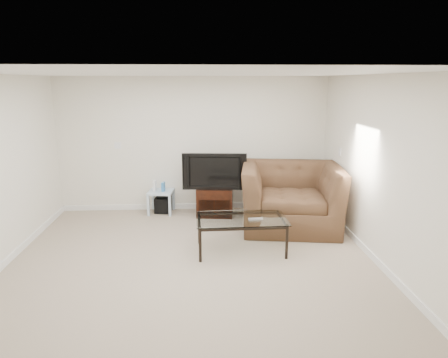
{
  "coord_description": "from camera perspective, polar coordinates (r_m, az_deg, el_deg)",
  "views": [
    {
      "loc": [
        0.15,
        -4.93,
        2.4
      ],
      "look_at": [
        0.5,
        1.2,
        0.9
      ],
      "focal_mm": 32.0,
      "sensor_mm": 36.0,
      "label": 1
    }
  ],
  "objects": [
    {
      "name": "subwoofer",
      "position": [
        7.6,
        -8.72,
        -3.64
      ],
      "size": [
        0.31,
        0.31,
        0.28
      ],
      "primitive_type": "cube",
      "rotation": [
        0.0,
        0.0,
        -0.12
      ],
      "color": "black",
      "rests_on": "floor"
    },
    {
      "name": "side_table",
      "position": [
        7.58,
        -8.96,
        -3.23
      ],
      "size": [
        0.49,
        0.49,
        0.42
      ],
      "primitive_type": null,
      "rotation": [
        0.0,
        0.0,
        -0.11
      ],
      "color": "#A5B8C7",
      "rests_on": "floor"
    },
    {
      "name": "plate_right_switch",
      "position": [
        7.03,
        16.23,
        3.77
      ],
      "size": [
        0.02,
        0.09,
        0.13
      ],
      "primitive_type": "cube",
      "color": "white",
      "rests_on": "wall_right"
    },
    {
      "name": "recliner",
      "position": [
        6.74,
        9.59,
        -0.99
      ],
      "size": [
        1.76,
        1.27,
        1.42
      ],
      "primitive_type": "imported",
      "rotation": [
        0.0,
        0.0,
        -0.14
      ],
      "color": "#4E3124",
      "rests_on": "floor"
    },
    {
      "name": "coffee_table",
      "position": [
        5.82,
        2.45,
        -7.94
      ],
      "size": [
        1.3,
        0.76,
        0.5
      ],
      "primitive_type": null,
      "rotation": [
        0.0,
        0.0,
        0.03
      ],
      "color": "black",
      "rests_on": "floor"
    },
    {
      "name": "game_case",
      "position": [
        7.47,
        -8.67,
        -1.11
      ],
      "size": [
        0.07,
        0.13,
        0.17
      ],
      "primitive_type": "cube",
      "rotation": [
        0.0,
        0.0,
        -0.2
      ],
      "color": "#337FCC",
      "rests_on": "side_table"
    },
    {
      "name": "wall_back",
      "position": [
        7.52,
        -4.39,
        4.9
      ],
      "size": [
        5.0,
        0.02,
        2.5
      ],
      "primitive_type": "cube",
      "color": "silver",
      "rests_on": "ground"
    },
    {
      "name": "ceiling",
      "position": [
        4.93,
        -5.18,
        14.82
      ],
      "size": [
        5.0,
        5.0,
        0.0
      ],
      "primitive_type": "plane",
      "color": "white",
      "rests_on": "ground"
    },
    {
      "name": "plate_back",
      "position": [
        7.67,
        -14.95,
        4.64
      ],
      "size": [
        0.12,
        0.02,
        0.12
      ],
      "primitive_type": "cube",
      "color": "white",
      "rests_on": "wall_back"
    },
    {
      "name": "tv_stand",
      "position": [
        7.3,
        -1.3,
        -3.25
      ],
      "size": [
        0.69,
        0.52,
        0.54
      ],
      "primitive_type": null,
      "rotation": [
        0.0,
        0.0,
        -0.11
      ],
      "color": "black",
      "rests_on": "floor"
    },
    {
      "name": "plate_right_outlet",
      "position": [
        6.98,
        16.52,
        -4.37
      ],
      "size": [
        0.02,
        0.08,
        0.12
      ],
      "primitive_type": "cube",
      "color": "white",
      "rests_on": "wall_right"
    },
    {
      "name": "dvd_player",
      "position": [
        7.22,
        -1.33,
        -1.98
      ],
      "size": [
        0.4,
        0.3,
        0.05
      ],
      "primitive_type": "cube",
      "rotation": [
        0.0,
        0.0,
        -0.11
      ],
      "color": "black",
      "rests_on": "tv_stand"
    },
    {
      "name": "television",
      "position": [
        7.13,
        -1.34,
        1.26
      ],
      "size": [
        1.07,
        0.3,
        0.65
      ],
      "primitive_type": "imported",
      "rotation": [
        0.0,
        0.0,
        -0.09
      ],
      "color": "black",
      "rests_on": "tv_stand"
    },
    {
      "name": "game_console",
      "position": [
        7.5,
        -9.87,
        -0.99
      ],
      "size": [
        0.05,
        0.14,
        0.19
      ],
      "primitive_type": "cube",
      "rotation": [
        0.0,
        0.0,
        -0.07
      ],
      "color": "white",
      "rests_on": "side_table"
    },
    {
      "name": "wall_right",
      "position": [
        5.58,
        21.71,
        0.84
      ],
      "size": [
        0.02,
        5.0,
        2.5
      ],
      "primitive_type": "cube",
      "color": "silver",
      "rests_on": "ground"
    },
    {
      "name": "floor",
      "position": [
        5.49,
        -4.6,
        -12.27
      ],
      "size": [
        5.0,
        5.0,
        0.0
      ],
      "primitive_type": "plane",
      "color": "tan",
      "rests_on": "ground"
    },
    {
      "name": "remote",
      "position": [
        5.68,
        4.53,
        -5.71
      ],
      "size": [
        0.2,
        0.07,
        0.02
      ],
      "primitive_type": "cube",
      "rotation": [
        0.0,
        0.0,
        0.07
      ],
      "color": "#B2B2B7",
      "rests_on": "coffee_table"
    }
  ]
}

